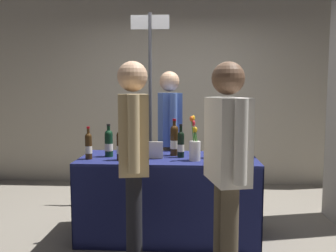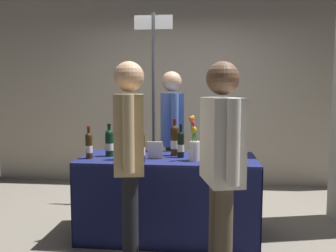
{
  "view_description": "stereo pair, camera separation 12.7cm",
  "coord_description": "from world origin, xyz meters",
  "px_view_note": "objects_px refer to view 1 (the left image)",
  "views": [
    {
      "loc": [
        0.2,
        -3.28,
        1.42
      ],
      "look_at": [
        0.0,
        0.0,
        1.08
      ],
      "focal_mm": 37.25,
      "sensor_mm": 36.0,
      "label": 1
    },
    {
      "loc": [
        0.33,
        -3.27,
        1.42
      ],
      "look_at": [
        0.0,
        0.0,
        1.08
      ],
      "focal_mm": 37.25,
      "sensor_mm": 36.0,
      "label": 2
    }
  ],
  "objects_px": {
    "tasting_table": "(168,182)",
    "booth_signpost": "(150,91)",
    "display_bottle_0": "(213,143)",
    "flower_vase": "(195,147)",
    "wine_glass_near_vendor": "(212,143)",
    "taster_foreground_right": "(133,150)",
    "featured_wine_bottle": "(109,143)",
    "vendor_presenter": "(169,129)"
  },
  "relations": [
    {
      "from": "wine_glass_near_vendor",
      "to": "flower_vase",
      "type": "xyz_separation_m",
      "value": [
        -0.19,
        -0.4,
        0.03
      ]
    },
    {
      "from": "flower_vase",
      "to": "featured_wine_bottle",
      "type": "bearing_deg",
      "value": 170.38
    },
    {
      "from": "tasting_table",
      "to": "flower_vase",
      "type": "distance_m",
      "value": 0.47
    },
    {
      "from": "display_bottle_0",
      "to": "taster_foreground_right",
      "type": "xyz_separation_m",
      "value": [
        -0.64,
        -0.73,
        0.05
      ]
    },
    {
      "from": "wine_glass_near_vendor",
      "to": "booth_signpost",
      "type": "relative_size",
      "value": 0.06
    },
    {
      "from": "featured_wine_bottle",
      "to": "booth_signpost",
      "type": "bearing_deg",
      "value": 74.92
    },
    {
      "from": "featured_wine_bottle",
      "to": "vendor_presenter",
      "type": "distance_m",
      "value": 0.84
    },
    {
      "from": "flower_vase",
      "to": "wine_glass_near_vendor",
      "type": "bearing_deg",
      "value": 64.85
    },
    {
      "from": "taster_foreground_right",
      "to": "flower_vase",
      "type": "bearing_deg",
      "value": -48.87
    },
    {
      "from": "flower_vase",
      "to": "tasting_table",
      "type": "bearing_deg",
      "value": 149.83
    },
    {
      "from": "display_bottle_0",
      "to": "booth_signpost",
      "type": "height_order",
      "value": "booth_signpost"
    },
    {
      "from": "tasting_table",
      "to": "flower_vase",
      "type": "xyz_separation_m",
      "value": [
        0.25,
        -0.15,
        0.37
      ]
    },
    {
      "from": "booth_signpost",
      "to": "vendor_presenter",
      "type": "bearing_deg",
      "value": -57.99
    },
    {
      "from": "display_bottle_0",
      "to": "flower_vase",
      "type": "bearing_deg",
      "value": -141.99
    },
    {
      "from": "vendor_presenter",
      "to": "taster_foreground_right",
      "type": "relative_size",
      "value": 1.0
    },
    {
      "from": "tasting_table",
      "to": "display_bottle_0",
      "type": "height_order",
      "value": "display_bottle_0"
    },
    {
      "from": "flower_vase",
      "to": "vendor_presenter",
      "type": "xyz_separation_m",
      "value": [
        -0.27,
        0.78,
        0.08
      ]
    },
    {
      "from": "vendor_presenter",
      "to": "booth_signpost",
      "type": "xyz_separation_m",
      "value": [
        -0.26,
        0.42,
        0.43
      ]
    },
    {
      "from": "tasting_table",
      "to": "wine_glass_near_vendor",
      "type": "distance_m",
      "value": 0.61
    },
    {
      "from": "tasting_table",
      "to": "display_bottle_0",
      "type": "distance_m",
      "value": 0.58
    },
    {
      "from": "tasting_table",
      "to": "booth_signpost",
      "type": "distance_m",
      "value": 1.4
    },
    {
      "from": "featured_wine_bottle",
      "to": "flower_vase",
      "type": "relative_size",
      "value": 0.77
    },
    {
      "from": "tasting_table",
      "to": "featured_wine_bottle",
      "type": "bearing_deg",
      "value": -179.29
    },
    {
      "from": "featured_wine_bottle",
      "to": "booth_signpost",
      "type": "xyz_separation_m",
      "value": [
        0.29,
        1.06,
        0.5
      ]
    },
    {
      "from": "flower_vase",
      "to": "booth_signpost",
      "type": "bearing_deg",
      "value": 114.2
    },
    {
      "from": "wine_glass_near_vendor",
      "to": "taster_foreground_right",
      "type": "height_order",
      "value": "taster_foreground_right"
    },
    {
      "from": "display_bottle_0",
      "to": "vendor_presenter",
      "type": "height_order",
      "value": "vendor_presenter"
    },
    {
      "from": "wine_glass_near_vendor",
      "to": "flower_vase",
      "type": "height_order",
      "value": "flower_vase"
    },
    {
      "from": "featured_wine_bottle",
      "to": "vendor_presenter",
      "type": "xyz_separation_m",
      "value": [
        0.55,
        0.64,
        0.07
      ]
    },
    {
      "from": "taster_foreground_right",
      "to": "display_bottle_0",
      "type": "bearing_deg",
      "value": -51.96
    },
    {
      "from": "display_bottle_0",
      "to": "flower_vase",
      "type": "height_order",
      "value": "flower_vase"
    },
    {
      "from": "display_bottle_0",
      "to": "wine_glass_near_vendor",
      "type": "relative_size",
      "value": 2.56
    },
    {
      "from": "wine_glass_near_vendor",
      "to": "vendor_presenter",
      "type": "xyz_separation_m",
      "value": [
        -0.46,
        0.38,
        0.11
      ]
    },
    {
      "from": "flower_vase",
      "to": "vendor_presenter",
      "type": "height_order",
      "value": "vendor_presenter"
    },
    {
      "from": "taster_foreground_right",
      "to": "booth_signpost",
      "type": "distance_m",
      "value": 1.84
    },
    {
      "from": "wine_glass_near_vendor",
      "to": "vendor_presenter",
      "type": "bearing_deg",
      "value": 140.72
    },
    {
      "from": "display_bottle_0",
      "to": "taster_foreground_right",
      "type": "height_order",
      "value": "taster_foreground_right"
    },
    {
      "from": "vendor_presenter",
      "to": "wine_glass_near_vendor",
      "type": "bearing_deg",
      "value": 38.89
    },
    {
      "from": "vendor_presenter",
      "to": "taster_foreground_right",
      "type": "distance_m",
      "value": 1.38
    },
    {
      "from": "wine_glass_near_vendor",
      "to": "taster_foreground_right",
      "type": "xyz_separation_m",
      "value": [
        -0.65,
        -0.99,
        0.1
      ]
    },
    {
      "from": "vendor_presenter",
      "to": "booth_signpost",
      "type": "height_order",
      "value": "booth_signpost"
    },
    {
      "from": "tasting_table",
      "to": "taster_foreground_right",
      "type": "height_order",
      "value": "taster_foreground_right"
    }
  ]
}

